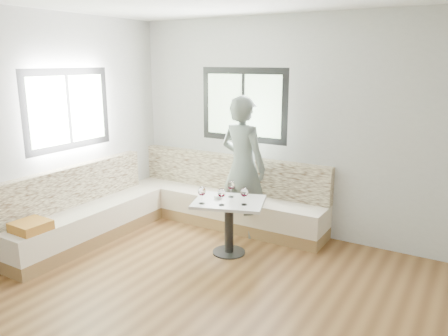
{
  "coord_description": "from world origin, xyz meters",
  "views": [
    {
      "loc": [
        1.93,
        -2.72,
        2.23
      ],
      "look_at": [
        -0.64,
        1.54,
        1.01
      ],
      "focal_mm": 35.0,
      "sensor_mm": 36.0,
      "label": 1
    }
  ],
  "objects": [
    {
      "name": "wine_glass_a",
      "position": [
        -0.72,
        1.19,
        0.8
      ],
      "size": [
        0.09,
        0.09,
        0.2
      ],
      "color": "white",
      "rests_on": "table"
    },
    {
      "name": "wine_glass_d",
      "position": [
        -0.56,
        1.57,
        0.8
      ],
      "size": [
        0.09,
        0.09,
        0.2
      ],
      "color": "white",
      "rests_on": "table"
    },
    {
      "name": "wine_glass_c",
      "position": [
        -0.28,
        1.4,
        0.8
      ],
      "size": [
        0.09,
        0.09,
        0.2
      ],
      "color": "white",
      "rests_on": "table"
    },
    {
      "name": "wine_glass_b",
      "position": [
        -0.49,
        1.25,
        0.8
      ],
      "size": [
        0.09,
        0.09,
        0.2
      ],
      "color": "white",
      "rests_on": "table"
    },
    {
      "name": "banquette",
      "position": [
        -1.59,
        1.63,
        0.33
      ],
      "size": [
        2.9,
        2.8,
        0.95
      ],
      "color": "olive",
      "rests_on": "ground"
    },
    {
      "name": "room",
      "position": [
        -0.08,
        0.08,
        1.41
      ],
      "size": [
        5.01,
        5.01,
        2.81
      ],
      "color": "brown",
      "rests_on": "ground"
    },
    {
      "name": "person",
      "position": [
        -0.67,
        2.07,
        0.91
      ],
      "size": [
        0.73,
        0.54,
        1.82
      ],
      "primitive_type": "imported",
      "rotation": [
        0.0,
        0.0,
        2.97
      ],
      "color": "slate",
      "rests_on": "ground"
    },
    {
      "name": "olive_ramekin",
      "position": [
        -0.66,
        1.45,
        0.68
      ],
      "size": [
        0.1,
        0.1,
        0.04
      ],
      "color": "white",
      "rests_on": "table"
    },
    {
      "name": "table",
      "position": [
        -0.51,
        1.44,
        0.49
      ],
      "size": [
        0.95,
        0.84,
        0.66
      ],
      "rotation": [
        0.0,
        0.0,
        0.33
      ],
      "color": "black",
      "rests_on": "ground"
    }
  ]
}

